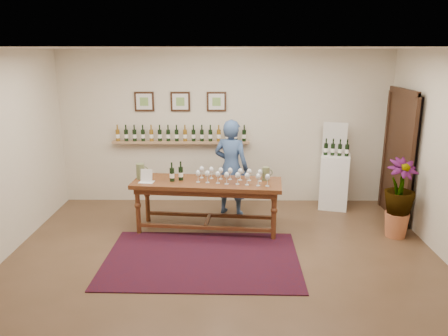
{
  "coord_description": "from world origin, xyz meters",
  "views": [
    {
      "loc": [
        0.06,
        -5.38,
        2.78
      ],
      "look_at": [
        0.0,
        0.8,
        1.1
      ],
      "focal_mm": 35.0,
      "sensor_mm": 36.0,
      "label": 1
    }
  ],
  "objects_px": {
    "person": "(231,168)",
    "display_pedestal": "(334,181)",
    "tasting_table": "(207,189)",
    "potted_plant": "(399,198)"
  },
  "relations": [
    {
      "from": "display_pedestal",
      "to": "tasting_table",
      "type": "bearing_deg",
      "value": -154.34
    },
    {
      "from": "display_pedestal",
      "to": "person",
      "type": "height_order",
      "value": "person"
    },
    {
      "from": "display_pedestal",
      "to": "person",
      "type": "xyz_separation_m",
      "value": [
        -1.86,
        -0.34,
        0.34
      ]
    },
    {
      "from": "potted_plant",
      "to": "display_pedestal",
      "type": "bearing_deg",
      "value": 116.89
    },
    {
      "from": "potted_plant",
      "to": "tasting_table",
      "type": "bearing_deg",
      "value": 175.55
    },
    {
      "from": "tasting_table",
      "to": "display_pedestal",
      "type": "height_order",
      "value": "display_pedestal"
    },
    {
      "from": "tasting_table",
      "to": "display_pedestal",
      "type": "bearing_deg",
      "value": 31.22
    },
    {
      "from": "tasting_table",
      "to": "person",
      "type": "distance_m",
      "value": 0.84
    },
    {
      "from": "tasting_table",
      "to": "display_pedestal",
      "type": "distance_m",
      "value": 2.49
    },
    {
      "from": "person",
      "to": "display_pedestal",
      "type": "bearing_deg",
      "value": -147.82
    }
  ]
}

